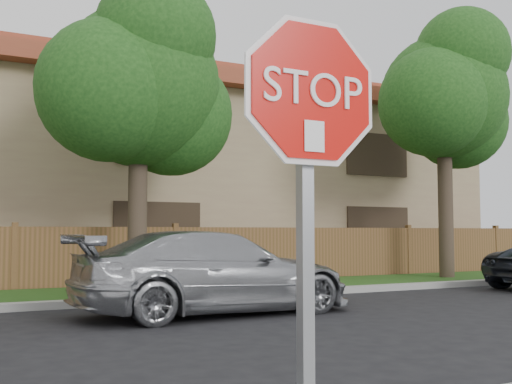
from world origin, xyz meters
TOP-DOWN VIEW (x-y plane):
  - far_curb at (0.00, 8.15)m, footprint 70.00×0.30m
  - grass_strip at (0.00, 9.80)m, footprint 70.00×3.00m
  - fence at (0.00, 11.40)m, footprint 70.00×0.12m
  - apartment_building at (0.00, 17.00)m, footprint 35.20×9.20m
  - tree_mid at (2.52, 9.57)m, footprint 4.80×3.90m
  - tree_right at (12.02, 9.57)m, footprint 4.80×3.90m
  - stop_sign at (0.29, -1.48)m, footprint 1.01×0.13m
  - sedan_right at (2.96, 6.11)m, footprint 5.23×2.34m

SIDE VIEW (x-z plane):
  - grass_strip at x=0.00m, z-range 0.00..0.12m
  - far_curb at x=0.00m, z-range 0.00..0.15m
  - sedan_right at x=2.96m, z-range 0.00..1.49m
  - fence at x=0.00m, z-range 0.00..1.60m
  - stop_sign at x=0.29m, z-range 0.55..3.11m
  - apartment_building at x=0.00m, z-range -0.07..7.13m
  - tree_mid at x=2.52m, z-range 1.20..8.55m
  - tree_right at x=12.02m, z-range 1.47..9.67m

